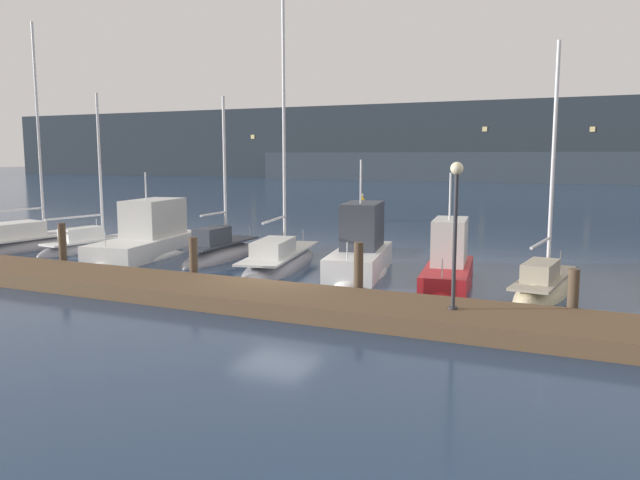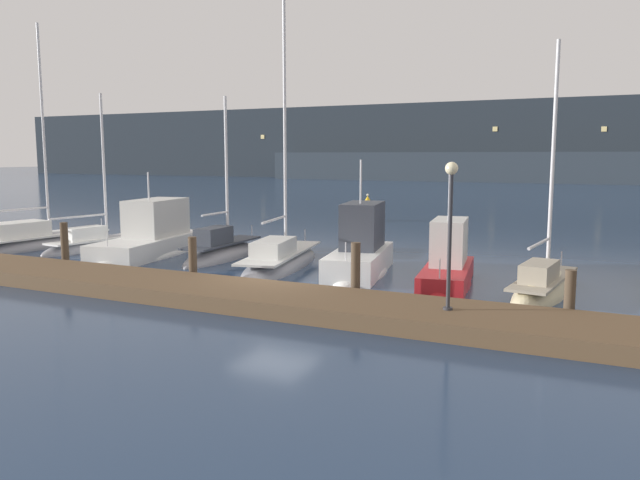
% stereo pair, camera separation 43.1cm
% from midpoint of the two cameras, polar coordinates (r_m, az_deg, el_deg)
% --- Properties ---
extents(ground_plane, '(400.00, 400.00, 0.00)m').
position_cam_midpoint_polar(ground_plane, '(20.18, -4.63, -4.56)').
color(ground_plane, navy).
extents(dock, '(38.79, 2.80, 0.45)m').
position_cam_midpoint_polar(dock, '(18.46, -7.64, -5.05)').
color(dock, brown).
rests_on(dock, ground).
extents(mooring_pile_1, '(0.28, 0.28, 1.81)m').
position_cam_midpoint_polar(mooring_pile_1, '(25.24, -22.92, -0.60)').
color(mooring_pile_1, '#4C3D2D').
rests_on(mooring_pile_1, ground).
extents(mooring_pile_2, '(0.28, 0.28, 1.59)m').
position_cam_midpoint_polar(mooring_pile_2, '(21.32, -12.06, -1.87)').
color(mooring_pile_2, '#4C3D2D').
rests_on(mooring_pile_2, ground).
extents(mooring_pile_3, '(0.28, 0.28, 1.76)m').
position_cam_midpoint_polar(mooring_pile_3, '(18.46, 2.87, -2.92)').
color(mooring_pile_3, '#4C3D2D').
rests_on(mooring_pile_3, ground).
extents(mooring_pile_4, '(0.28, 0.28, 1.40)m').
position_cam_midpoint_polar(mooring_pile_4, '(17.28, 21.46, -4.79)').
color(mooring_pile_4, '#4C3D2D').
rests_on(mooring_pile_4, ground).
extents(sailboat_berth_1, '(3.32, 8.22, 11.00)m').
position_cam_midpoint_polar(sailboat_berth_1, '(32.32, -25.24, -0.41)').
color(sailboat_berth_1, gray).
rests_on(sailboat_berth_1, ground).
extents(sailboat_berth_2, '(2.15, 6.00, 7.72)m').
position_cam_midpoint_polar(sailboat_berth_2, '(30.47, -20.33, -0.63)').
color(sailboat_berth_2, gray).
rests_on(sailboat_berth_2, ground).
extents(motorboat_berth_3, '(3.40, 7.18, 4.14)m').
position_cam_midpoint_polar(motorboat_berth_3, '(28.00, -15.87, -0.43)').
color(motorboat_berth_3, white).
rests_on(motorboat_berth_3, ground).
extents(sailboat_berth_4, '(1.61, 5.49, 7.34)m').
position_cam_midpoint_polar(sailboat_berth_4, '(26.37, -9.56, -1.41)').
color(sailboat_berth_4, gray).
rests_on(sailboat_berth_4, ground).
extents(sailboat_berth_5, '(3.28, 7.73, 11.81)m').
position_cam_midpoint_polar(sailboat_berth_5, '(24.23, -4.18, -2.15)').
color(sailboat_berth_5, gray).
rests_on(sailboat_berth_5, ground).
extents(motorboat_berth_6, '(2.89, 5.87, 4.62)m').
position_cam_midpoint_polar(motorboat_berth_6, '(22.93, 3.16, -1.68)').
color(motorboat_berth_6, white).
rests_on(motorboat_berth_6, ground).
extents(motorboat_berth_7, '(2.31, 5.44, 4.32)m').
position_cam_midpoint_polar(motorboat_berth_7, '(21.29, 11.06, -3.00)').
color(motorboat_berth_7, red).
rests_on(motorboat_berth_7, ground).
extents(sailboat_berth_8, '(2.00, 5.81, 8.44)m').
position_cam_midpoint_polar(sailboat_berth_8, '(20.65, 19.21, -4.37)').
color(sailboat_berth_8, beige).
rests_on(sailboat_berth_8, ground).
extents(channel_buoy, '(1.22, 1.22, 1.80)m').
position_cam_midpoint_polar(channel_buoy, '(41.43, 3.58, 2.67)').
color(channel_buoy, gold).
rests_on(channel_buoy, ground).
extents(dock_lamppost, '(0.32, 0.32, 3.69)m').
position_cam_midpoint_polar(dock_lamppost, '(15.69, 11.53, 2.65)').
color(dock_lamppost, '#2D2D33').
rests_on(dock_lamppost, dock).
extents(hillside_backdrop, '(240.00, 23.00, 13.70)m').
position_cam_midpoint_polar(hillside_backdrop, '(117.02, 21.27, 8.19)').
color(hillside_backdrop, '#232B33').
rests_on(hillside_backdrop, ground).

